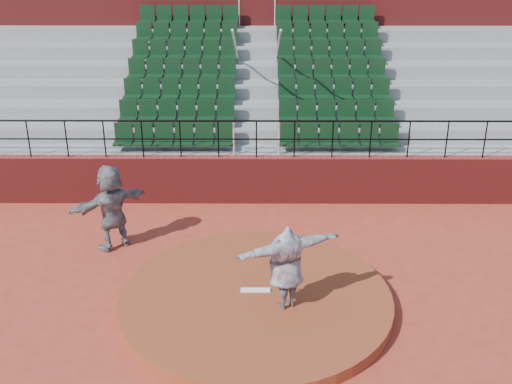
{
  "coord_description": "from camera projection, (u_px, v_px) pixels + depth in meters",
  "views": [
    {
      "loc": [
        0.06,
        -10.92,
        7.41
      ],
      "look_at": [
        0.0,
        2.5,
        1.4
      ],
      "focal_mm": 45.0,
      "sensor_mm": 36.0,
      "label": 1
    }
  ],
  "objects": [
    {
      "name": "fielder",
      "position": [
        112.0,
        207.0,
        14.83
      ],
      "size": [
        1.88,
        1.66,
        2.06
      ],
      "primitive_type": "imported",
      "rotation": [
        0.0,
        0.0,
        3.81
      ],
      "color": "black",
      "rests_on": "ground"
    },
    {
      "name": "press_box_facade",
      "position": [
        257.0,
        23.0,
        23.04
      ],
      "size": [
        24.0,
        3.0,
        7.1
      ],
      "primitive_type": "cube",
      "color": "maroon",
      "rests_on": "ground"
    },
    {
      "name": "pitchers_mound",
      "position": [
        255.0,
        300.0,
        12.94
      ],
      "size": [
        5.5,
        5.5,
        0.25
      ],
      "primitive_type": "cylinder",
      "color": "brown",
      "rests_on": "ground"
    },
    {
      "name": "seating_deck",
      "position": [
        257.0,
        112.0,
        20.3
      ],
      "size": [
        24.0,
        5.97,
        4.63
      ],
      "color": "gray",
      "rests_on": "ground"
    },
    {
      "name": "pitcher",
      "position": [
        286.0,
        267.0,
        12.21
      ],
      "size": [
        2.19,
        1.42,
        1.74
      ],
      "primitive_type": "imported",
      "rotation": [
        0.0,
        0.0,
        3.57
      ],
      "color": "black",
      "rests_on": "pitchers_mound"
    },
    {
      "name": "boundary_wall",
      "position": [
        256.0,
        179.0,
        17.29
      ],
      "size": [
        24.0,
        0.3,
        1.3
      ],
      "primitive_type": "cube",
      "color": "maroon",
      "rests_on": "ground"
    },
    {
      "name": "pitching_rubber",
      "position": [
        255.0,
        290.0,
        13.02
      ],
      "size": [
        0.6,
        0.15,
        0.03
      ],
      "primitive_type": "cube",
      "color": "white",
      "rests_on": "pitchers_mound"
    },
    {
      "name": "wall_railing",
      "position": [
        256.0,
        131.0,
        16.73
      ],
      "size": [
        24.04,
        0.05,
        1.03
      ],
      "color": "black",
      "rests_on": "boundary_wall"
    },
    {
      "name": "ground",
      "position": [
        255.0,
        305.0,
        13.0
      ],
      "size": [
        90.0,
        90.0,
        0.0
      ],
      "primitive_type": "plane",
      "color": "#A53825",
      "rests_on": "ground"
    }
  ]
}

